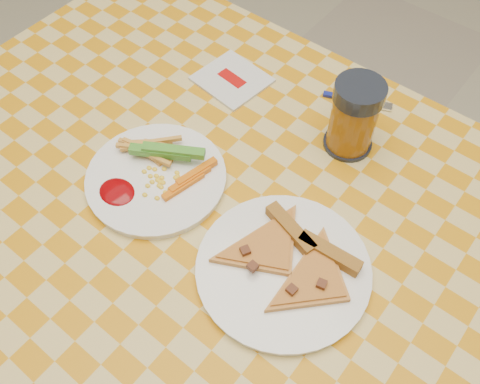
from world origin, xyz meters
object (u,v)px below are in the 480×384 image
(table, at_px, (235,247))
(plate_left, at_px, (156,179))
(drink_glass, at_px, (354,117))
(plate_right, at_px, (283,270))

(table, distance_m, plate_left, 0.17)
(table, xyz_separation_m, drink_glass, (0.05, 0.25, 0.14))
(plate_right, relative_size, drink_glass, 1.84)
(table, relative_size, plate_left, 5.66)
(table, bearing_deg, plate_left, -174.31)
(table, relative_size, drink_glass, 9.38)
(table, height_order, drink_glass, drink_glass)
(plate_left, height_order, plate_right, same)
(plate_right, bearing_deg, drink_glass, 101.92)
(table, distance_m, plate_right, 0.14)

